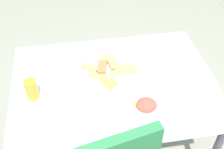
{
  "coord_description": "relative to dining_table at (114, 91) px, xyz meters",
  "views": [
    {
      "loc": [
        0.22,
        1.18,
        1.9
      ],
      "look_at": [
        0.01,
        -0.04,
        0.76
      ],
      "focal_mm": 45.93,
      "sensor_mm": 36.0,
      "label": 1
    }
  ],
  "objects": [
    {
      "name": "salad_plate_greens",
      "position": [
        -0.13,
        0.22,
        0.1
      ],
      "size": [
        0.19,
        0.19,
        0.06
      ],
      "color": "white",
      "rests_on": "dining_table"
    },
    {
      "name": "dining_table",
      "position": [
        0.0,
        0.0,
        0.0
      ],
      "size": [
        1.19,
        0.87,
        0.73
      ],
      "color": "silver",
      "rests_on": "ground_plane"
    },
    {
      "name": "soda_can",
      "position": [
        0.46,
        0.04,
        0.14
      ],
      "size": [
        0.08,
        0.08,
        0.12
      ],
      "primitive_type": "cylinder",
      "rotation": [
        0.0,
        0.0,
        1.75
      ],
      "color": "orange",
      "rests_on": "dining_table"
    },
    {
      "name": "drinking_glass",
      "position": [
        0.26,
        -0.06,
        0.12
      ],
      "size": [
        0.07,
        0.07,
        0.09
      ],
      "primitive_type": "cylinder",
      "color": "silver",
      "rests_on": "dining_table"
    },
    {
      "name": "spoon",
      "position": [
        -0.39,
        -0.07,
        0.08
      ],
      "size": [
        0.17,
        0.03,
        0.0
      ],
      "primitive_type": "cube",
      "rotation": [
        0.0,
        0.0,
        -0.04
      ],
      "color": "silver",
      "rests_on": "paper_napkin"
    },
    {
      "name": "pide_platter",
      "position": [
        0.02,
        -0.09,
        0.09
      ],
      "size": [
        0.34,
        0.35,
        0.04
      ],
      "color": "white",
      "rests_on": "dining_table"
    },
    {
      "name": "paper_napkin",
      "position": [
        -0.39,
        -0.09,
        0.08
      ],
      "size": [
        0.18,
        0.18,
        0.0
      ],
      "primitive_type": "cube",
      "rotation": [
        0.0,
        0.0,
        0.38
      ],
      "color": "white",
      "rests_on": "dining_table"
    },
    {
      "name": "fork",
      "position": [
        -0.39,
        -0.11,
        0.08
      ],
      "size": [
        0.16,
        0.04,
        0.0
      ],
      "primitive_type": "cube",
      "rotation": [
        0.0,
        0.0,
        -0.13
      ],
      "color": "silver",
      "rests_on": "paper_napkin"
    }
  ]
}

